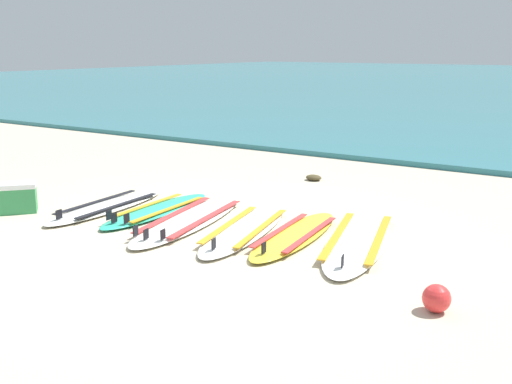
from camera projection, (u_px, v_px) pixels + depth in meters
name	position (u px, v px, depth m)	size (l,w,h in m)	color
ground_plane	(205.00, 237.00, 6.71)	(80.00, 80.00, 0.00)	#C1B599
surfboard_0	(107.00, 206.00, 7.87)	(0.64, 2.10, 0.18)	silver
surfboard_1	(157.00, 210.00, 7.69)	(0.59, 2.01, 0.18)	#2DB793
surfboard_2	(190.00, 219.00, 7.30)	(1.06, 2.55, 0.18)	silver
surfboard_3	(245.00, 229.00, 6.91)	(1.03, 2.29, 0.18)	white
surfboard_4	(295.00, 235.00, 6.68)	(0.72, 2.06, 0.18)	yellow
surfboard_5	(358.00, 240.00, 6.52)	(1.25, 2.56, 0.18)	white
cooler_box	(18.00, 197.00, 7.70)	(0.54, 0.55, 0.38)	#338C4C
beach_ball	(437.00, 298.00, 4.81)	(0.23, 0.23, 0.23)	red
seaweed_clump_near_shoreline	(314.00, 178.00, 9.56)	(0.26, 0.21, 0.09)	#4C4228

